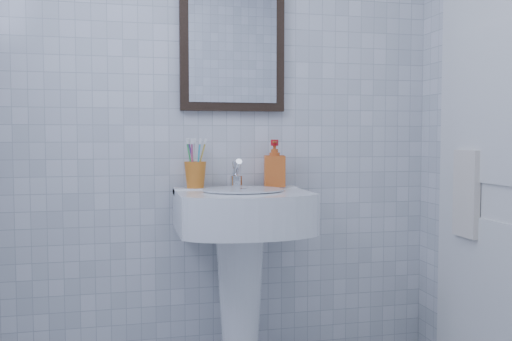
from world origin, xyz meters
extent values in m
cube|color=silver|center=(0.00, 1.20, 1.25)|extent=(2.20, 0.02, 2.50)
cone|color=white|center=(0.09, 1.01, 0.36)|extent=(0.23, 0.23, 0.72)
cube|color=white|center=(0.09, 0.96, 0.79)|extent=(0.58, 0.41, 0.18)
cube|color=white|center=(0.09, 1.12, 0.87)|extent=(0.58, 0.10, 0.03)
cylinder|color=silver|center=(0.09, 0.93, 0.89)|extent=(0.36, 0.36, 0.01)
cylinder|color=silver|center=(0.09, 1.09, 0.91)|extent=(0.05, 0.05, 0.05)
cylinder|color=silver|center=(0.09, 1.08, 0.98)|extent=(0.03, 0.11, 0.09)
cylinder|color=silver|center=(0.09, 1.12, 0.95)|extent=(0.03, 0.06, 0.10)
imported|color=#BB3112|center=(0.28, 1.10, 0.99)|extent=(0.12, 0.12, 0.22)
cube|color=black|center=(0.09, 1.18, 1.55)|extent=(0.50, 0.04, 0.62)
cube|color=white|center=(0.09, 1.16, 1.55)|extent=(0.42, 0.00, 0.54)
cube|color=white|center=(1.08, 0.55, 1.00)|extent=(0.04, 0.80, 2.00)
torus|color=silver|center=(1.06, 0.70, 1.05)|extent=(0.01, 0.18, 0.18)
cube|color=silver|center=(1.04, 0.70, 0.87)|extent=(0.03, 0.16, 0.38)
camera|label=1|loc=(-0.42, -1.50, 1.12)|focal=40.00mm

